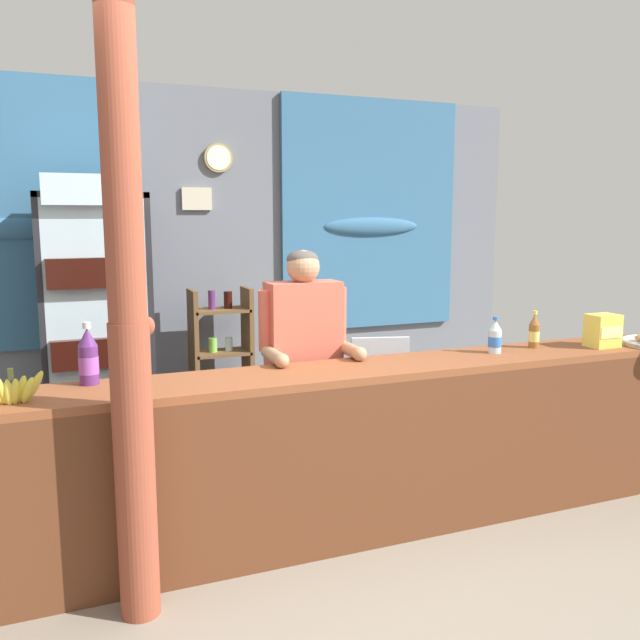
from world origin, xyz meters
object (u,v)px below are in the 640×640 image
shopkeeper (304,348)px  soda_bottle_iced_tea (534,332)px  soda_bottle_grape_soda (88,358)px  snack_box_instant_noodle (603,331)px  bottle_shelf_rack (221,356)px  plastic_lawn_chair (376,383)px  banana_bunch (12,390)px  timber_post (129,335)px  stall_counter (350,439)px  drink_fridge (95,305)px  soda_bottle_water (495,337)px

shopkeeper → soda_bottle_iced_tea: 1.41m
soda_bottle_grape_soda → snack_box_instant_noodle: 2.97m
bottle_shelf_rack → plastic_lawn_chair: (0.95, -0.87, -0.11)m
shopkeeper → soda_bottle_iced_tea: shopkeeper is taller
bottle_shelf_rack → banana_bunch: (-1.41, -2.09, 0.38)m
soda_bottle_iced_tea → banana_bunch: size_ratio=0.82×
timber_post → shopkeeper: size_ratio=1.69×
plastic_lawn_chair → soda_bottle_iced_tea: (0.52, -1.07, 0.52)m
soda_bottle_grape_soda → shopkeeper: bearing=11.8°
shopkeeper → soda_bottle_grape_soda: (-1.18, -0.25, 0.09)m
stall_counter → shopkeeper: (-0.06, 0.51, 0.39)m
bottle_shelf_rack → soda_bottle_iced_tea: (1.47, -1.93, 0.42)m
drink_fridge → bottle_shelf_rack: bearing=12.2°
stall_counter → shopkeeper: size_ratio=2.86×
soda_bottle_grape_soda → snack_box_instant_noodle: (2.96, -0.21, -0.03)m
shopkeeper → soda_bottle_water: size_ratio=7.09×
bottle_shelf_rack → soda_bottle_water: size_ratio=5.32×
drink_fridge → shopkeeper: bearing=-53.3°
plastic_lawn_chair → shopkeeper: shopkeeper is taller
timber_post → drink_fridge: 2.16m
stall_counter → snack_box_instant_noodle: bearing=1.7°
plastic_lawn_chair → soda_bottle_water: (0.21, -1.11, 0.52)m
soda_bottle_iced_tea → banana_bunch: (-2.88, -0.15, -0.04)m
snack_box_instant_noodle → soda_bottle_iced_tea: bearing=161.9°
shopkeeper → banana_bunch: size_ratio=5.51×
bottle_shelf_rack → soda_bottle_grape_soda: 2.20m
stall_counter → soda_bottle_grape_soda: 1.36m
drink_fridge → bottle_shelf_rack: size_ratio=1.73×
stall_counter → timber_post: bearing=-167.6°
snack_box_instant_noodle → banana_bunch: bearing=-179.6°
stall_counter → drink_fridge: size_ratio=2.20×
stall_counter → shopkeeper: bearing=97.0°
drink_fridge → plastic_lawn_chair: 2.10m
plastic_lawn_chair → shopkeeper: (-0.85, -0.75, 0.47)m
timber_post → plastic_lawn_chair: 2.52m
drink_fridge → soda_bottle_grape_soda: 1.66m
bottle_shelf_rack → banana_bunch: bearing=-123.9°
timber_post → banana_bunch: timber_post is taller
stall_counter → soda_bottle_grape_soda: size_ratio=14.52×
plastic_lawn_chair → soda_bottle_water: 1.24m
drink_fridge → bottle_shelf_rack: (0.95, 0.20, -0.49)m
plastic_lawn_chair → soda_bottle_iced_tea: soda_bottle_iced_tea is taller
bottle_shelf_rack → soda_bottle_water: bearing=-59.6°
soda_bottle_grape_soda → soda_bottle_iced_tea: soda_bottle_grape_soda is taller
bottle_shelf_rack → snack_box_instant_noodle: bottle_shelf_rack is taller
stall_counter → soda_bottle_iced_tea: 1.40m
soda_bottle_grape_soda → soda_bottle_iced_tea: bearing=-1.7°
bottle_shelf_rack → snack_box_instant_noodle: 2.83m
timber_post → shopkeeper: (1.04, 0.75, -0.27)m
shopkeeper → soda_bottle_water: 1.12m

